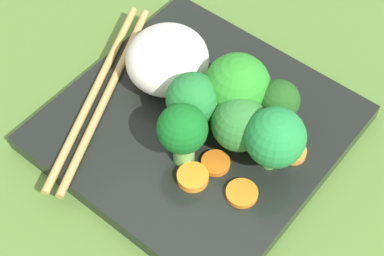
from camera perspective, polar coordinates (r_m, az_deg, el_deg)
ground_plane at (r=55.44cm, az=0.48°, el=-1.02°), size 110.00×110.00×2.00cm
square_plate at (r=53.96cm, az=0.50°, el=0.08°), size 24.05×24.05×1.63cm
rice_mound at (r=54.40cm, az=-2.32°, el=6.42°), size 8.35×8.56×5.34cm
broccoli_floret_0 at (r=49.44cm, az=4.48°, el=0.43°), size 4.65×4.65×5.60cm
broccoli_floret_1 at (r=47.77cm, az=7.70°, el=-1.04°), size 4.88×4.88×6.55cm
broccoli_floret_2 at (r=47.91cm, az=-0.89°, el=-0.28°), size 4.11×4.11×6.30cm
broccoli_floret_3 at (r=50.59cm, az=8.11°, el=2.45°), size 3.49×3.49×5.66cm
broccoli_floret_4 at (r=50.00cm, az=0.19°, el=2.60°), size 4.54×4.54×6.16cm
broccoli_floret_5 at (r=50.87cm, az=4.22°, el=3.81°), size 5.68×5.68×6.93cm
carrot_slice_0 at (r=54.14cm, az=5.94°, el=1.88°), size 4.27×4.27×0.59cm
carrot_slice_1 at (r=49.70cm, az=0.08°, el=-4.62°), size 3.67×3.67×0.71cm
carrot_slice_2 at (r=52.06cm, az=6.92°, el=-1.10°), size 3.83×3.83×0.79cm
carrot_slice_3 at (r=49.25cm, az=4.69°, el=-6.10°), size 3.70×3.70×0.46cm
carrot_slice_4 at (r=50.59cm, az=2.23°, el=-3.29°), size 3.38×3.38×0.51cm
carrot_slice_5 at (r=51.71cm, az=9.47°, el=-2.28°), size 2.55×2.55×0.70cm
pepper_chunk_2 at (r=54.07cm, az=2.36°, el=3.08°), size 2.67×2.75×1.72cm
chopstick_pair at (r=55.48cm, az=-8.52°, el=3.29°), size 9.78×21.12×0.70cm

